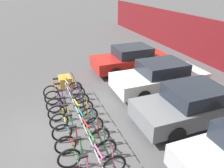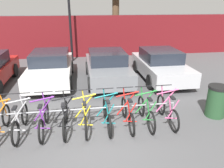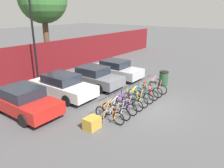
{
  "view_description": "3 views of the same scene",
  "coord_description": "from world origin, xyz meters",
  "px_view_note": "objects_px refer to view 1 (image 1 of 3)",
  "views": [
    {
      "loc": [
        6.16,
        -0.51,
        4.69
      ],
      "look_at": [
        -1.58,
        2.45,
        0.74
      ],
      "focal_mm": 35.0,
      "sensor_mm": 36.0,
      "label": 1
    },
    {
      "loc": [
        -0.29,
        -5.07,
        3.49
      ],
      "look_at": [
        0.77,
        1.97,
        0.79
      ],
      "focal_mm": 35.0,
      "sensor_mm": 36.0,
      "label": 2
    },
    {
      "loc": [
        -9.95,
        -5.08,
        5.05
      ],
      "look_at": [
        -0.83,
        1.64,
        1.22
      ],
      "focal_mm": 35.0,
      "sensor_mm": 36.0,
      "label": 3
    }
  ],
  "objects_px": {
    "bicycle_purple": "(68,102)",
    "bicycle_teal": "(78,128)",
    "bicycle_yellow": "(74,117)",
    "bicycle_green": "(88,152)",
    "bicycle_silver": "(65,95)",
    "car_white": "(160,77)",
    "bicycle_black": "(71,109)",
    "car_red": "(131,59)",
    "bike_rack": "(79,115)",
    "cargo_crate": "(65,82)",
    "bicycle_orange": "(63,89)",
    "car_grey": "(191,105)",
    "bicycle_red": "(83,140)"
  },
  "relations": [
    {
      "from": "bicycle_black",
      "to": "bicycle_yellow",
      "type": "distance_m",
      "value": 0.56
    },
    {
      "from": "bike_rack",
      "to": "bicycle_yellow",
      "type": "height_order",
      "value": "bicycle_yellow"
    },
    {
      "from": "car_white",
      "to": "bicycle_orange",
      "type": "bearing_deg",
      "value": -102.22
    },
    {
      "from": "bicycle_orange",
      "to": "bicycle_teal",
      "type": "xyz_separation_m",
      "value": [
        2.95,
        0.0,
        0.0
      ]
    },
    {
      "from": "bicycle_teal",
      "to": "bicycle_silver",
      "type": "bearing_deg",
      "value": 179.96
    },
    {
      "from": "bicycle_red",
      "to": "car_red",
      "type": "height_order",
      "value": "car_red"
    },
    {
      "from": "bicycle_purple",
      "to": "bicycle_yellow",
      "type": "xyz_separation_m",
      "value": [
        1.15,
        0.0,
        0.0
      ]
    },
    {
      "from": "bicycle_red",
      "to": "car_grey",
      "type": "xyz_separation_m",
      "value": [
        -0.09,
        3.98,
        0.31
      ]
    },
    {
      "from": "bicycle_green",
      "to": "car_white",
      "type": "bearing_deg",
      "value": 124.49
    },
    {
      "from": "bicycle_purple",
      "to": "car_white",
      "type": "height_order",
      "value": "car_white"
    },
    {
      "from": "car_white",
      "to": "bike_rack",
      "type": "bearing_deg",
      "value": -70.34
    },
    {
      "from": "bicycle_orange",
      "to": "car_white",
      "type": "relative_size",
      "value": 0.4
    },
    {
      "from": "bicycle_teal",
      "to": "bicycle_purple",
      "type": "bearing_deg",
      "value": 179.96
    },
    {
      "from": "bicycle_green",
      "to": "bicycle_yellow",
      "type": "bearing_deg",
      "value": 177.62
    },
    {
      "from": "bicycle_yellow",
      "to": "bicycle_red",
      "type": "height_order",
      "value": "same"
    },
    {
      "from": "bicycle_black",
      "to": "car_red",
      "type": "bearing_deg",
      "value": 133.15
    },
    {
      "from": "bicycle_purple",
      "to": "cargo_crate",
      "type": "bearing_deg",
      "value": 174.38
    },
    {
      "from": "car_white",
      "to": "bicycle_red",
      "type": "bearing_deg",
      "value": -58.3
    },
    {
      "from": "bicycle_red",
      "to": "cargo_crate",
      "type": "xyz_separation_m",
      "value": [
        -4.54,
        0.24,
        -0.1
      ]
    },
    {
      "from": "bicycle_red",
      "to": "car_red",
      "type": "distance_m",
      "value": 6.78
    },
    {
      "from": "bicycle_purple",
      "to": "car_white",
      "type": "distance_m",
      "value": 4.29
    },
    {
      "from": "bicycle_green",
      "to": "car_red",
      "type": "relative_size",
      "value": 0.41
    },
    {
      "from": "car_white",
      "to": "cargo_crate",
      "type": "xyz_separation_m",
      "value": [
        -1.9,
        -4.03,
        -0.42
      ]
    },
    {
      "from": "bicycle_orange",
      "to": "car_red",
      "type": "distance_m",
      "value": 4.5
    },
    {
      "from": "bicycle_teal",
      "to": "bicycle_orange",
      "type": "bearing_deg",
      "value": 179.96
    },
    {
      "from": "bicycle_orange",
      "to": "bicycle_black",
      "type": "relative_size",
      "value": 1.0
    },
    {
      "from": "bicycle_silver",
      "to": "cargo_crate",
      "type": "height_order",
      "value": "bicycle_silver"
    },
    {
      "from": "bike_rack",
      "to": "bicycle_green",
      "type": "bearing_deg",
      "value": -4.9
    },
    {
      "from": "bicycle_purple",
      "to": "bicycle_teal",
      "type": "bearing_deg",
      "value": 0.92
    },
    {
      "from": "bicycle_orange",
      "to": "bicycle_yellow",
      "type": "distance_m",
      "value": 2.31
    },
    {
      "from": "bicycle_green",
      "to": "cargo_crate",
      "type": "bearing_deg",
      "value": 174.88
    },
    {
      "from": "bicycle_teal",
      "to": "bicycle_green",
      "type": "relative_size",
      "value": 1.0
    },
    {
      "from": "bicycle_yellow",
      "to": "bicycle_green",
      "type": "relative_size",
      "value": 1.0
    },
    {
      "from": "bicycle_yellow",
      "to": "car_red",
      "type": "bearing_deg",
      "value": 135.32
    },
    {
      "from": "bike_rack",
      "to": "bicycle_red",
      "type": "xyz_separation_m",
      "value": [
        1.17,
        -0.15,
        -0.13
      ]
    },
    {
      "from": "bicycle_yellow",
      "to": "car_red",
      "type": "height_order",
      "value": "car_red"
    },
    {
      "from": "bike_rack",
      "to": "car_grey",
      "type": "distance_m",
      "value": 3.98
    },
    {
      "from": "car_red",
      "to": "bicycle_silver",
      "type": "bearing_deg",
      "value": -60.18
    },
    {
      "from": "bicycle_yellow",
      "to": "bicycle_teal",
      "type": "height_order",
      "value": "same"
    },
    {
      "from": "bicycle_orange",
      "to": "car_grey",
      "type": "height_order",
      "value": "car_grey"
    },
    {
      "from": "bicycle_orange",
      "to": "bicycle_silver",
      "type": "relative_size",
      "value": 1.0
    },
    {
      "from": "bicycle_orange",
      "to": "bicycle_purple",
      "type": "relative_size",
      "value": 1.0
    },
    {
      "from": "bicycle_black",
      "to": "bicycle_yellow",
      "type": "bearing_deg",
      "value": 2.05
    },
    {
      "from": "bicycle_purple",
      "to": "car_red",
      "type": "bearing_deg",
      "value": 126.98
    },
    {
      "from": "bicycle_silver",
      "to": "bicycle_teal",
      "type": "bearing_deg",
      "value": -2.38
    },
    {
      "from": "bicycle_black",
      "to": "bicycle_yellow",
      "type": "height_order",
      "value": "same"
    },
    {
      "from": "bicycle_teal",
      "to": "car_red",
      "type": "distance_m",
      "value": 6.3
    },
    {
      "from": "bicycle_orange",
      "to": "bicycle_silver",
      "type": "bearing_deg",
      "value": -2.51
    },
    {
      "from": "bicycle_purple",
      "to": "car_white",
      "type": "xyz_separation_m",
      "value": [
        -0.23,
        4.28,
        0.31
      ]
    },
    {
      "from": "car_red",
      "to": "cargo_crate",
      "type": "xyz_separation_m",
      "value": [
        0.85,
        -3.86,
        -0.42
      ]
    }
  ]
}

